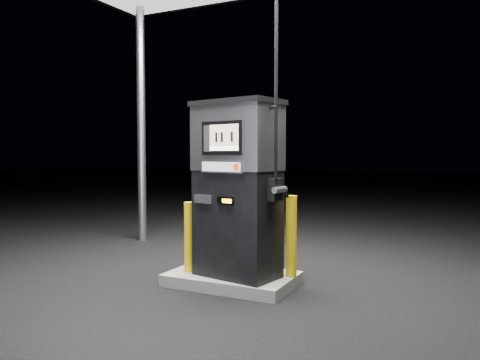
% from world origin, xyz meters
% --- Properties ---
extents(ground, '(80.00, 80.00, 0.00)m').
position_xyz_m(ground, '(0.00, 0.00, 0.00)').
color(ground, black).
rests_on(ground, ground).
extents(pump_island, '(1.60, 1.00, 0.15)m').
position_xyz_m(pump_island, '(0.00, 0.00, 0.07)').
color(pump_island, slate).
rests_on(pump_island, ground).
extents(fuel_dispenser, '(1.26, 0.84, 4.56)m').
position_xyz_m(fuel_dispenser, '(0.12, -0.09, 1.28)').
color(fuel_dispenser, black).
rests_on(fuel_dispenser, pump_island).
extents(bollard_left, '(0.15, 0.15, 0.91)m').
position_xyz_m(bollard_left, '(-0.55, -0.17, 0.61)').
color(bollard_left, '#E5BA0C').
rests_on(bollard_left, pump_island).
extents(bollard_right, '(0.17, 0.17, 1.02)m').
position_xyz_m(bollard_right, '(0.74, 0.18, 0.66)').
color(bollard_right, '#E5BA0C').
rests_on(bollard_right, pump_island).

